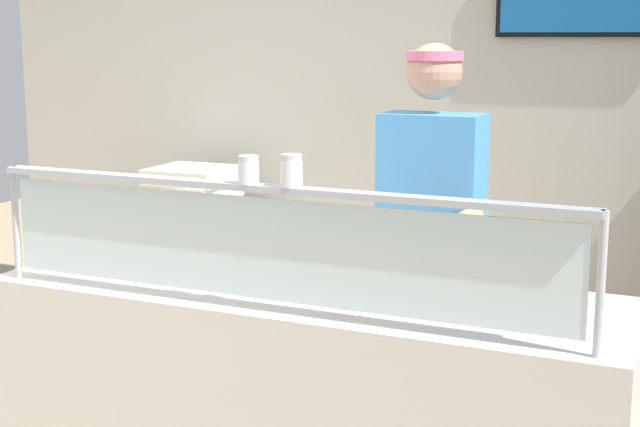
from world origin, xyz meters
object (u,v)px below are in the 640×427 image
at_px(worker_figure, 431,243).
at_px(pizza_tray, 376,285).
at_px(parmesan_shaker, 249,172).
at_px(pizza_box_stack, 192,186).
at_px(pepper_flake_shaker, 291,173).
at_px(pizza_server, 368,280).

bearing_deg(worker_figure, pizza_tray, -92.38).
relative_size(parmesan_shaker, pizza_box_stack, 0.18).
distance_m(parmesan_shaker, worker_figure, 1.02).
relative_size(pepper_flake_shaker, pizza_box_stack, 0.21).
distance_m(pizza_tray, pizza_server, 0.04).
height_order(pizza_tray, worker_figure, worker_figure).
bearing_deg(pizza_server, pizza_box_stack, 147.50).
xyz_separation_m(parmesan_shaker, pepper_flake_shaker, (0.14, -0.00, 0.01)).
bearing_deg(pepper_flake_shaker, pizza_tray, 70.98).
xyz_separation_m(pizza_tray, pizza_box_stack, (-1.86, 1.80, -0.05)).
xyz_separation_m(pizza_server, worker_figure, (0.04, 0.55, 0.02)).
xyz_separation_m(pepper_flake_shaker, pizza_box_stack, (-1.73, 2.17, -0.47)).
bearing_deg(pepper_flake_shaker, pizza_box_stack, 128.59).
bearing_deg(pizza_box_stack, pizza_tray, -44.07).
distance_m(pizza_server, pepper_flake_shaker, 0.54).
distance_m(parmesan_shaker, pepper_flake_shaker, 0.14).
distance_m(pepper_flake_shaker, worker_figure, 0.99).
relative_size(parmesan_shaker, pepper_flake_shaker, 0.88).
height_order(pepper_flake_shaker, worker_figure, worker_figure).
distance_m(parmesan_shaker, pizza_box_stack, 2.73).
bearing_deg(pizza_tray, pepper_flake_shaker, -109.02).
bearing_deg(pepper_flake_shaker, worker_figure, 80.55).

